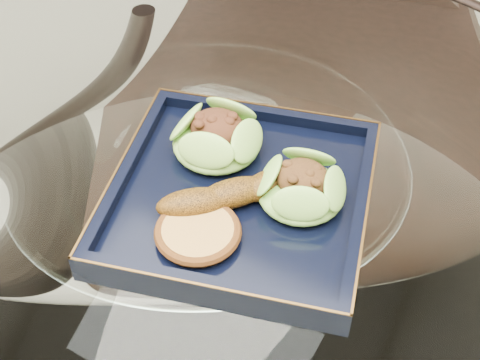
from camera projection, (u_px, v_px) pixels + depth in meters
The scene contains 7 objects.
dining_table at pixel (213, 277), 0.86m from camera, with size 1.13×1.13×0.77m.
dining_chair at pixel (293, 110), 1.24m from camera, with size 0.49×0.49×0.91m.
navy_plate at pixel (240, 200), 0.72m from camera, with size 0.27×0.27×0.02m, color black.
lettuce_wrap_left at pixel (216, 139), 0.75m from camera, with size 0.10×0.10×0.04m, color #61932A.
lettuce_wrap_right at pixel (301, 189), 0.69m from camera, with size 0.09×0.09×0.03m, color #55A12E.
roasted_plantain at pixel (234, 193), 0.69m from camera, with size 0.16×0.03×0.03m, color #6A3E0B.
crumb_patty at pixel (198, 233), 0.66m from camera, with size 0.08×0.08×0.01m, color gold.
Camera 1 is at (0.28, -0.43, 1.30)m, focal length 50.00 mm.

